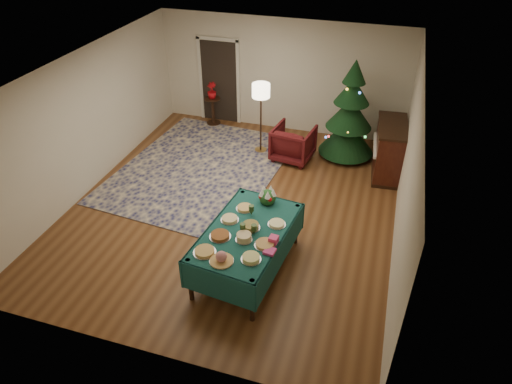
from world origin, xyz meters
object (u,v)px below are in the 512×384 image
(potted_plant, at_px, (212,94))
(christmas_tree, at_px, (350,115))
(gift_box, at_px, (274,240))
(side_table, at_px, (213,111))
(piano, at_px, (389,150))
(armchair, at_px, (293,142))
(floor_lamp, at_px, (261,95))
(buffet_table, at_px, (247,238))

(potted_plant, xyz_separation_m, christmas_tree, (3.47, -0.64, 0.19))
(gift_box, xyz_separation_m, potted_plant, (-2.94, 4.94, -0.03))
(side_table, bearing_deg, piano, -14.53)
(armchair, distance_m, piano, 2.05)
(christmas_tree, height_order, piano, christmas_tree)
(floor_lamp, relative_size, piano, 1.19)
(piano, bearing_deg, potted_plant, 165.47)
(armchair, relative_size, floor_lamp, 0.53)
(armchair, height_order, side_table, armchair)
(floor_lamp, distance_m, potted_plant, 1.94)
(piano, bearing_deg, gift_box, -111.13)
(floor_lamp, height_order, christmas_tree, christmas_tree)
(armchair, height_order, potted_plant, potted_plant)
(buffet_table, distance_m, potted_plant, 5.40)
(christmas_tree, bearing_deg, armchair, -155.66)
(side_table, bearing_deg, gift_box, -59.30)
(buffet_table, xyz_separation_m, floor_lamp, (-0.91, 3.81, 0.74))
(side_table, bearing_deg, floor_lamp, -32.44)
(gift_box, relative_size, armchair, 0.15)
(armchair, bearing_deg, buffet_table, 99.95)
(gift_box, distance_m, armchair, 3.87)
(piano, bearing_deg, armchair, 179.91)
(christmas_tree, relative_size, piano, 1.64)
(buffet_table, xyz_separation_m, side_table, (-2.47, 4.80, -0.30))
(christmas_tree, bearing_deg, side_table, 169.62)
(buffet_table, xyz_separation_m, armchair, (-0.11, 3.66, -0.21))
(gift_box, distance_m, christmas_tree, 4.34)
(floor_lamp, relative_size, christmas_tree, 0.73)
(gift_box, height_order, armchair, gift_box)
(buffet_table, relative_size, armchair, 2.51)
(side_table, height_order, piano, piano)
(christmas_tree, bearing_deg, floor_lamp, -169.38)
(gift_box, distance_m, side_table, 5.77)
(side_table, distance_m, potted_plant, 0.47)
(gift_box, bearing_deg, buffet_table, 162.64)
(buffet_table, height_order, christmas_tree, christmas_tree)
(armchair, bearing_deg, piano, -171.89)
(floor_lamp, xyz_separation_m, christmas_tree, (1.91, 0.36, -0.37))
(floor_lamp, distance_m, side_table, 2.12)
(buffet_table, xyz_separation_m, gift_box, (0.46, -0.15, 0.21))
(buffet_table, bearing_deg, floor_lamp, 103.43)
(armchair, bearing_deg, gift_box, 106.80)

